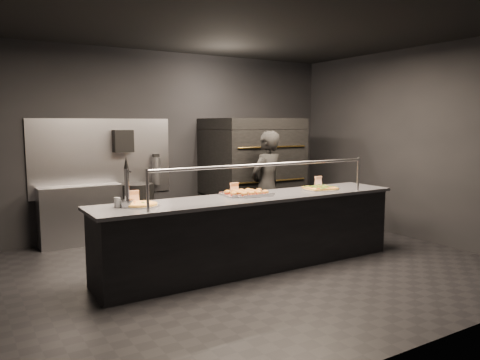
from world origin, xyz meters
The scene contains 15 objects.
room centered at (-0.02, 0.05, 1.50)m, with size 6.04×6.00×3.00m.
service_counter centered at (0.00, 0.00, 0.46)m, with size 4.10×0.78×1.37m.
pizza_oven centered at (1.20, 1.90, 0.97)m, with size 1.50×1.23×1.91m.
prep_shelf centered at (-1.60, 2.32, 0.45)m, with size 1.20×0.35×0.90m, color #99999E.
towel_dispenser centered at (-0.90, 2.39, 1.55)m, with size 0.30×0.20×0.35m, color black.
fire_extinguisher centered at (-0.35, 2.40, 1.06)m, with size 0.14×0.14×0.51m.
beer_tap centered at (-1.60, 0.06, 1.08)m, with size 0.15×0.21×0.57m.
round_pizza centered at (-1.45, 0.08, 0.94)m, with size 0.43×0.43×0.03m.
slider_tray_a centered at (-0.10, 0.14, 0.95)m, with size 0.48×0.38×0.07m.
slider_tray_b centered at (0.00, 0.05, 0.95)m, with size 0.52×0.43×0.07m.
square_pizza centered at (1.10, 0.01, 0.94)m, with size 0.49×0.49×0.05m.
condiment_jar centered at (-1.67, 0.10, 0.97)m, with size 0.17×0.07×0.11m.
tent_cards centered at (-0.09, 0.28, 1.00)m, with size 2.87×0.04×0.15m.
trash_bin centered at (-0.75, 2.22, 0.44)m, with size 0.53×0.53×0.89m, color black.
worker centered at (0.88, 0.98, 0.86)m, with size 0.63×0.41×1.71m, color black.
Camera 1 is at (-3.17, -4.85, 1.83)m, focal length 35.00 mm.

